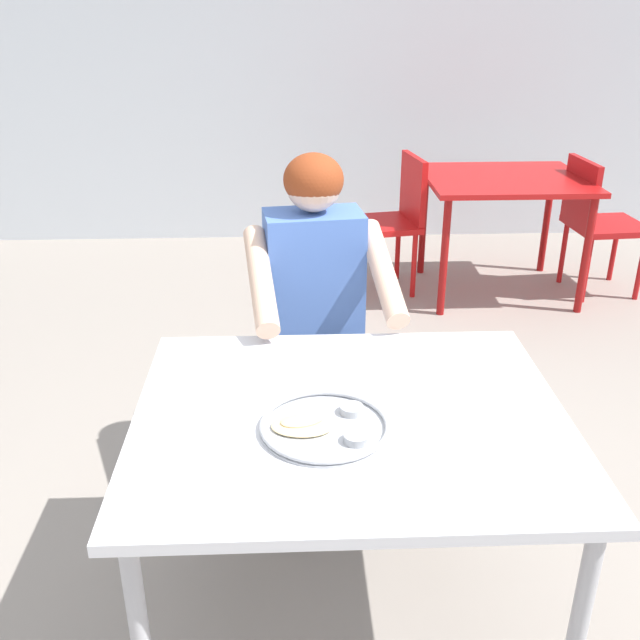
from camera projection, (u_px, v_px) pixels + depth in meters
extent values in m
cube|color=gray|center=(352.00, 624.00, 2.18)|extent=(12.00, 12.00, 0.05)
cube|color=silver|center=(350.00, 417.00, 1.88)|extent=(1.12, 0.94, 0.03)
cylinder|color=#B2B2B7|center=(576.00, 639.00, 1.68)|extent=(0.04, 0.04, 0.70)
cylinder|color=#B2B2B7|center=(188.00, 447.00, 2.38)|extent=(0.04, 0.04, 0.70)
cylinder|color=#B2B2B7|center=(487.00, 440.00, 2.42)|extent=(0.04, 0.04, 0.70)
cylinder|color=#B7BABF|center=(325.00, 429.00, 1.80)|extent=(0.33, 0.33, 0.01)
torus|color=#B7BABF|center=(325.00, 425.00, 1.79)|extent=(0.33, 0.33, 0.01)
cylinder|color=#B2B5BA|center=(356.00, 438.00, 1.73)|extent=(0.06, 0.06, 0.02)
cylinder|color=#B77F23|center=(356.00, 437.00, 1.73)|extent=(0.05, 0.05, 0.01)
cylinder|color=#B2B5BA|center=(352.00, 410.00, 1.85)|extent=(0.06, 0.06, 0.02)
cylinder|color=#C65119|center=(352.00, 408.00, 1.85)|extent=(0.05, 0.05, 0.01)
ellipsoid|color=#E5C689|center=(302.00, 426.00, 1.79)|extent=(0.16, 0.11, 0.01)
ellipsoid|color=#E4BF85|center=(302.00, 420.00, 1.80)|extent=(0.12, 0.08, 0.01)
cube|color=silver|center=(314.00, 359.00, 2.77)|extent=(0.47, 0.45, 0.04)
cube|color=silver|center=(306.00, 292.00, 2.85)|extent=(0.40, 0.09, 0.37)
cylinder|color=silver|center=(365.00, 427.00, 2.74)|extent=(0.03, 0.03, 0.41)
cylinder|color=silver|center=(276.00, 436.00, 2.69)|extent=(0.03, 0.03, 0.41)
cylinder|color=silver|center=(348.00, 385.00, 3.03)|extent=(0.03, 0.03, 0.41)
cylinder|color=silver|center=(267.00, 392.00, 2.98)|extent=(0.03, 0.03, 0.41)
cylinder|color=#3E3E3E|center=(376.00, 469.00, 2.47)|extent=(0.10, 0.10, 0.45)
cylinder|color=#3E3E3E|center=(365.00, 374.00, 2.54)|extent=(0.17, 0.41, 0.12)
cylinder|color=#3E3E3E|center=(290.00, 478.00, 2.43)|extent=(0.10, 0.10, 0.45)
cylinder|color=#3E3E3E|center=(281.00, 381.00, 2.50)|extent=(0.17, 0.41, 0.12)
cube|color=#4C72C6|center=(314.00, 285.00, 2.59)|extent=(0.36, 0.24, 0.54)
cylinder|color=beige|center=(383.00, 271.00, 2.41)|extent=(0.13, 0.46, 0.25)
cylinder|color=beige|center=(261.00, 279.00, 2.35)|extent=(0.13, 0.46, 0.25)
sphere|color=beige|center=(314.00, 184.00, 2.43)|extent=(0.19, 0.19, 0.19)
ellipsoid|color=maroon|center=(314.00, 180.00, 2.43)|extent=(0.21, 0.20, 0.18)
cube|color=#B71414|center=(506.00, 179.00, 4.23)|extent=(0.93, 0.80, 0.03)
cylinder|color=maroon|center=(444.00, 258.00, 4.05)|extent=(0.04, 0.04, 0.69)
cylinder|color=maroon|center=(586.00, 256.00, 4.09)|extent=(0.04, 0.04, 0.69)
cylinder|color=maroon|center=(423.00, 222.00, 4.67)|extent=(0.04, 0.04, 0.69)
cylinder|color=maroon|center=(546.00, 221.00, 4.70)|extent=(0.04, 0.04, 0.69)
cube|color=red|center=(381.00, 224.00, 4.37)|extent=(0.48, 0.46, 0.04)
cube|color=red|center=(413.00, 188.00, 4.32)|extent=(0.10, 0.38, 0.39)
cylinder|color=red|center=(360.00, 270.00, 4.29)|extent=(0.03, 0.03, 0.41)
cylinder|color=red|center=(347.00, 252.00, 4.57)|extent=(0.03, 0.03, 0.41)
cylinder|color=red|center=(414.00, 265.00, 4.35)|extent=(0.03, 0.03, 0.41)
cylinder|color=red|center=(398.00, 249.00, 4.63)|extent=(0.03, 0.03, 0.41)
cube|color=#AD1415|center=(607.00, 226.00, 4.35)|extent=(0.45, 0.44, 0.04)
cube|color=#AD1415|center=(581.00, 193.00, 4.24)|extent=(0.07, 0.39, 0.38)
cylinder|color=#AD1415|center=(614.00, 250.00, 4.61)|extent=(0.03, 0.03, 0.40)
cylinder|color=#AD1415|center=(563.00, 252.00, 4.57)|extent=(0.03, 0.03, 0.40)
cylinder|color=#AD1415|center=(586.00, 270.00, 4.28)|extent=(0.03, 0.03, 0.40)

